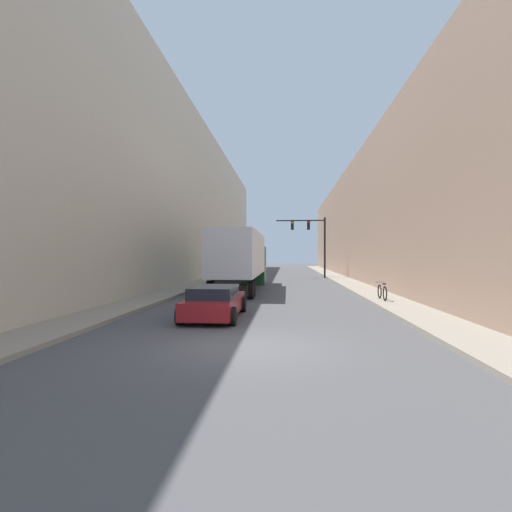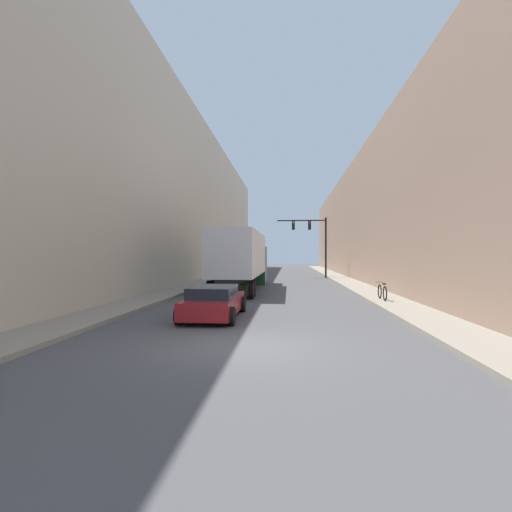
# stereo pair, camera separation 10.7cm
# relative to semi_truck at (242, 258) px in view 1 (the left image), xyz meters

# --- Properties ---
(ground_plane) EXTENTS (200.00, 200.00, 0.00)m
(ground_plane) POSITION_rel_semi_truck_xyz_m (2.01, -16.90, -2.18)
(ground_plane) COLOR #4C4C4F
(sidewalk_right) EXTENTS (2.04, 80.00, 0.15)m
(sidewalk_right) POSITION_rel_semi_truck_xyz_m (8.13, 13.10, -2.10)
(sidewalk_right) COLOR gray
(sidewalk_right) RESTS_ON ground
(sidewalk_left) EXTENTS (2.04, 80.00, 0.15)m
(sidewalk_left) POSITION_rel_semi_truck_xyz_m (-4.10, 13.10, -2.10)
(sidewalk_left) COLOR gray
(sidewalk_left) RESTS_ON ground
(building_right) EXTENTS (6.00, 80.00, 11.28)m
(building_right) POSITION_rel_semi_truck_xyz_m (12.15, 13.10, 3.46)
(building_right) COLOR #997A66
(building_right) RESTS_ON ground
(building_left) EXTENTS (6.00, 80.00, 15.62)m
(building_left) POSITION_rel_semi_truck_xyz_m (-8.12, 13.10, 5.63)
(building_left) COLOR beige
(building_left) RESTS_ON ground
(semi_truck) EXTENTS (2.58, 13.78, 3.81)m
(semi_truck) POSITION_rel_semi_truck_xyz_m (0.00, 0.00, 0.00)
(semi_truck) COLOR silver
(semi_truck) RESTS_ON ground
(sedan_car) EXTENTS (2.02, 4.59, 1.20)m
(sedan_car) POSITION_rel_semi_truck_xyz_m (0.33, -12.18, -1.59)
(sedan_car) COLOR maroon
(sedan_car) RESTS_ON ground
(traffic_signal_gantry) EXTENTS (5.12, 0.35, 6.25)m
(traffic_signal_gantry) POSITION_rel_semi_truck_xyz_m (5.80, 14.56, 2.10)
(traffic_signal_gantry) COLOR black
(traffic_signal_gantry) RESTS_ON ground
(parked_bicycle) EXTENTS (0.44, 1.82, 0.86)m
(parked_bicycle) POSITION_rel_semi_truck_xyz_m (7.78, -6.83, -1.65)
(parked_bicycle) COLOR black
(parked_bicycle) RESTS_ON sidewalk_right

